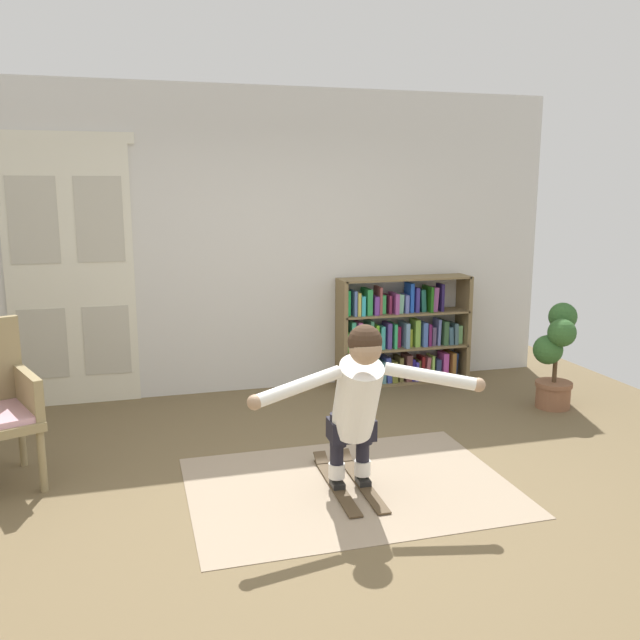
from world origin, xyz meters
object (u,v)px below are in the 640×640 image
at_px(bookshelf, 399,336).
at_px(person_skier, 358,396).
at_px(potted_plant, 556,354).
at_px(skis_pair, 348,481).

height_order(bookshelf, person_skier, person_skier).
bearing_deg(potted_plant, person_skier, -151.75).
bearing_deg(skis_pair, bookshelf, 60.08).
xyz_separation_m(potted_plant, person_skier, (-2.30, -1.24, 0.19)).
distance_m(bookshelf, skis_pair, 2.57).
bearing_deg(person_skier, bookshelf, 62.06).
xyz_separation_m(bookshelf, person_skier, (-1.27, -2.39, 0.19)).
bearing_deg(person_skier, skis_pair, 88.62).
bearing_deg(skis_pair, person_skier, -91.38).
relative_size(bookshelf, skis_pair, 1.47).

